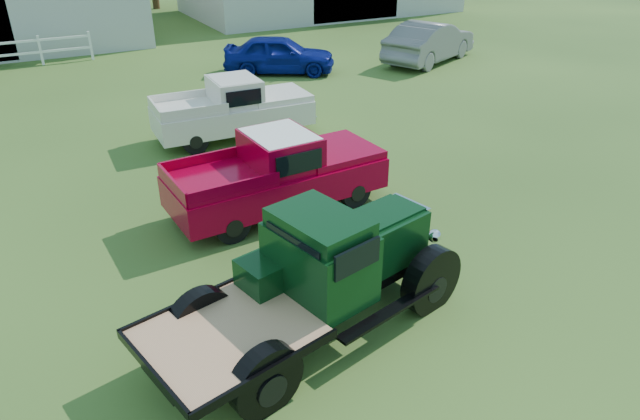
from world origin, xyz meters
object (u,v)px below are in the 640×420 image
misc_car_blue (279,54)px  vintage_flatbed (315,276)px  red_pickup (277,172)px  misc_car_grey (430,42)px  white_pickup (233,109)px

misc_car_blue → vintage_flatbed: bearing=-173.0°
red_pickup → misc_car_grey: size_ratio=0.94×
white_pickup → misc_car_blue: (4.17, 5.99, -0.10)m
red_pickup → misc_car_grey: (11.33, 9.36, -0.04)m
vintage_flatbed → red_pickup: vintage_flatbed is taller
misc_car_blue → white_pickup: bearing=174.8°
white_pickup → misc_car_blue: white_pickup is taller
vintage_flatbed → white_pickup: 8.87m
white_pickup → misc_car_grey: size_ratio=0.90×
misc_car_blue → misc_car_grey: (6.42, -1.31, 0.10)m
vintage_flatbed → misc_car_grey: bearing=33.9°
vintage_flatbed → white_pickup: bearing=64.5°
red_pickup → misc_car_blue: (4.91, 10.66, -0.14)m
red_pickup → misc_car_blue: red_pickup is taller
vintage_flatbed → white_pickup: (1.92, 8.65, -0.17)m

